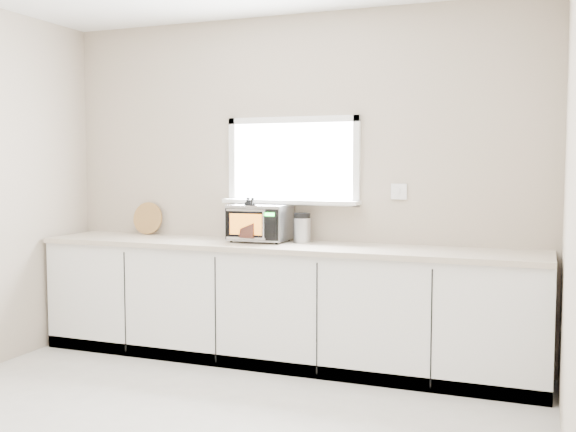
% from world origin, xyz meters
% --- Properties ---
extents(back_wall, '(4.00, 0.17, 2.70)m').
position_xyz_m(back_wall, '(0.00, 2.00, 1.36)').
color(back_wall, '#AFA08B').
rests_on(back_wall, ground).
extents(cabinets, '(3.92, 0.60, 0.88)m').
position_xyz_m(cabinets, '(0.00, 1.70, 0.44)').
color(cabinets, white).
rests_on(cabinets, ground).
extents(countertop, '(3.92, 0.64, 0.04)m').
position_xyz_m(countertop, '(0.00, 1.69, 0.90)').
color(countertop, beige).
rests_on(countertop, cabinets).
extents(microwave, '(0.46, 0.38, 0.29)m').
position_xyz_m(microwave, '(-0.20, 1.79, 1.07)').
color(microwave, black).
rests_on(microwave, countertop).
extents(knife_block, '(0.14, 0.25, 0.35)m').
position_xyz_m(knife_block, '(-0.22, 1.70, 1.07)').
color(knife_block, '#462319').
rests_on(knife_block, countertop).
extents(cutting_board, '(0.28, 0.07, 0.28)m').
position_xyz_m(cutting_board, '(-1.33, 1.94, 1.06)').
color(cutting_board, '#A3723F').
rests_on(cutting_board, countertop).
extents(coffee_grinder, '(0.17, 0.17, 0.23)m').
position_xyz_m(coffee_grinder, '(0.13, 1.84, 1.04)').
color(coffee_grinder, '#ABAEB3').
rests_on(coffee_grinder, countertop).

